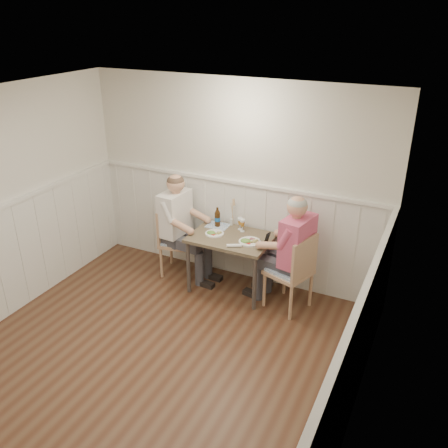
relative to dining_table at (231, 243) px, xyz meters
name	(u,v)px	position (x,y,z in m)	size (l,w,h in m)	color
ground_plane	(140,375)	(-0.14, -1.84, -0.65)	(4.50, 4.50, 0.00)	#482818
room_shell	(127,238)	(-0.14, -1.84, 0.86)	(4.04, 4.54, 2.60)	beige
wainscot	(173,282)	(-0.14, -1.15, 0.03)	(4.00, 4.49, 1.34)	silver
dining_table	(231,243)	(0.00, 0.00, 0.00)	(1.00, 0.70, 0.75)	brown
chair_right	(293,270)	(0.84, -0.08, -0.12)	(0.58, 0.58, 0.98)	tan
chair_left	(174,238)	(-0.87, 0.07, -0.14)	(0.53, 0.53, 0.94)	tan
man_in_pink	(292,262)	(0.81, -0.04, -0.04)	(0.73, 0.53, 1.46)	#3F3F47
diner_cream	(179,233)	(-0.78, 0.05, -0.05)	(0.69, 0.48, 1.44)	#3F3F47
plate_man	(249,241)	(0.26, -0.06, 0.12)	(0.27, 0.27, 0.07)	white
plate_diner	(213,233)	(-0.22, -0.04, 0.11)	(0.23, 0.23, 0.06)	white
beer_glass_a	(242,223)	(0.07, 0.19, 0.21)	(0.07, 0.07, 0.16)	silver
beer_glass_b	(240,222)	(0.02, 0.23, 0.20)	(0.06, 0.06, 0.16)	silver
beer_bottle	(217,218)	(-0.28, 0.19, 0.21)	(0.07, 0.07, 0.26)	#331D0A
rolled_napkin	(234,246)	(0.15, -0.24, 0.12)	(0.18, 0.12, 0.04)	white
grass_vase	(232,212)	(-0.14, 0.31, 0.27)	(0.04, 0.04, 0.39)	silver
gingham_mat	(218,226)	(-0.28, 0.20, 0.10)	(0.29, 0.24, 0.01)	#4F78A9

